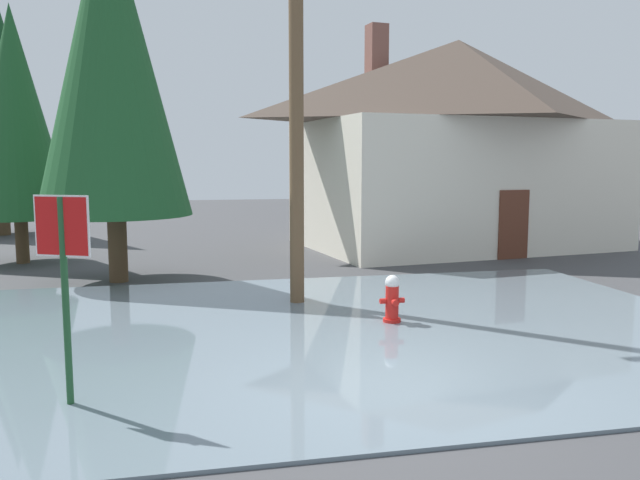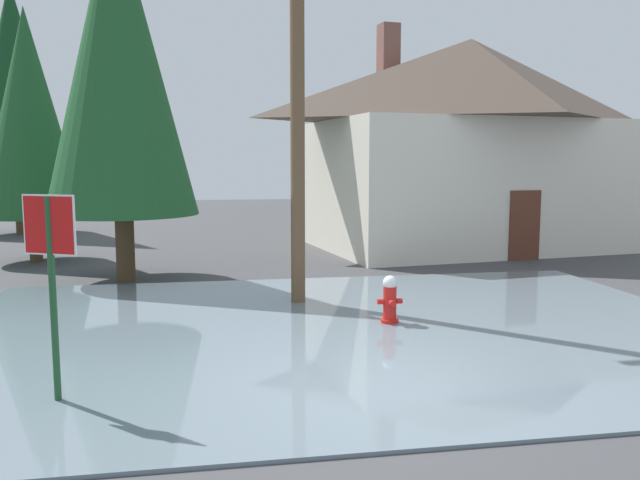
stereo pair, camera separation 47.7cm
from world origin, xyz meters
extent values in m
cube|color=#424244|center=(0.00, 0.00, -0.05)|extent=(80.00, 80.00, 0.10)
cube|color=slate|center=(0.14, 2.88, 0.02)|extent=(13.14, 9.21, 0.05)
cube|color=silver|center=(0.03, -1.12, 0.00)|extent=(3.72, 0.30, 0.01)
cylinder|color=#1E4C28|center=(-3.82, 0.23, 1.22)|extent=(0.08, 0.08, 2.44)
cube|color=white|center=(-3.82, 0.23, 2.11)|extent=(0.63, 0.32, 0.69)
cube|color=red|center=(-3.82, 0.23, 2.11)|extent=(0.60, 0.31, 0.65)
cylinder|color=red|center=(1.02, 3.08, 0.05)|extent=(0.31, 0.31, 0.10)
cylinder|color=red|center=(1.02, 3.08, 0.39)|extent=(0.23, 0.23, 0.57)
sphere|color=white|center=(1.02, 3.08, 0.75)|extent=(0.25, 0.25, 0.25)
cylinder|color=red|center=(0.85, 3.08, 0.42)|extent=(0.10, 0.09, 0.09)
cylinder|color=red|center=(1.18, 3.08, 0.42)|extent=(0.10, 0.09, 0.09)
cylinder|color=red|center=(1.02, 2.91, 0.42)|extent=(0.11, 0.10, 0.11)
cylinder|color=brown|center=(-0.32, 4.99, 4.35)|extent=(0.28, 0.28, 8.69)
cube|color=silver|center=(6.39, 12.63, 2.04)|extent=(10.39, 7.57, 4.08)
pyramid|color=brown|center=(6.39, 12.63, 5.40)|extent=(11.22, 8.17, 2.65)
cube|color=brown|center=(3.86, 13.41, 6.06)|extent=(0.68, 0.68, 2.38)
cube|color=#592D1E|center=(6.84, 9.51, 1.00)|extent=(1.00, 0.20, 2.00)
cylinder|color=#4C3823|center=(-6.89, 11.68, 0.63)|extent=(0.35, 0.35, 1.26)
cone|color=#1E5128|center=(-6.89, 11.68, 4.14)|extent=(2.81, 2.81, 5.76)
cylinder|color=#4C3823|center=(-4.01, 8.24, 0.79)|extent=(0.44, 0.44, 1.57)
cone|color=#1E5128|center=(-4.01, 8.24, 5.16)|extent=(3.50, 3.50, 7.17)
cylinder|color=#4C3823|center=(-9.24, 19.15, 0.86)|extent=(0.48, 0.48, 1.72)
camera|label=1|loc=(-2.50, -7.34, 2.83)|focal=36.02mm
camera|label=2|loc=(-2.03, -7.43, 2.83)|focal=36.02mm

